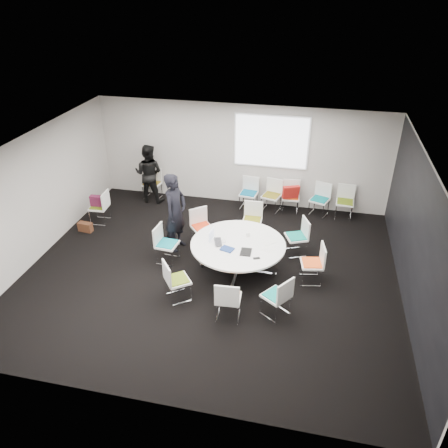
% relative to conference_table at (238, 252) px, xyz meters
% --- Properties ---
extents(room_shell, '(8.08, 7.08, 2.88)m').
position_rel_conference_table_xyz_m(room_shell, '(-0.48, -0.11, 0.88)').
color(room_shell, black).
rests_on(room_shell, ground).
extents(conference_table, '(2.02, 2.02, 0.73)m').
position_rel_conference_table_xyz_m(conference_table, '(0.00, 0.00, 0.00)').
color(conference_table, silver).
rests_on(conference_table, ground).
extents(projection_screen, '(1.90, 0.03, 1.35)m').
position_rel_conference_table_xyz_m(projection_screen, '(0.23, 3.35, 1.33)').
color(projection_screen, white).
rests_on(projection_screen, room_shell).
extents(chair_ring_a, '(0.53, 0.54, 0.88)m').
position_rel_conference_table_xyz_m(chair_ring_a, '(1.58, 0.00, -0.24)').
color(chair_ring_a, silver).
rests_on(chair_ring_a, ground).
extents(chair_ring_b, '(0.59, 0.60, 0.88)m').
position_rel_conference_table_xyz_m(chair_ring_b, '(1.19, 1.01, -0.24)').
color(chair_ring_b, silver).
rests_on(chair_ring_b, ground).
extents(chair_ring_c, '(0.47, 0.46, 0.88)m').
position_rel_conference_table_xyz_m(chair_ring_c, '(0.06, 1.54, -0.24)').
color(chair_ring_c, silver).
rests_on(chair_ring_c, ground).
extents(chair_ring_d, '(0.64, 0.64, 0.88)m').
position_rel_conference_table_xyz_m(chair_ring_d, '(-1.06, 0.96, -0.24)').
color(chair_ring_d, silver).
rests_on(chair_ring_d, ground).
extents(chair_ring_e, '(0.49, 0.50, 0.88)m').
position_rel_conference_table_xyz_m(chair_ring_e, '(-1.64, 0.06, -0.24)').
color(chair_ring_e, silver).
rests_on(chair_ring_e, ground).
extents(chair_ring_f, '(0.63, 0.64, 0.88)m').
position_rel_conference_table_xyz_m(chair_ring_f, '(-1.01, -1.15, -0.24)').
color(chair_ring_f, silver).
rests_on(chair_ring_f, ground).
extents(chair_ring_g, '(0.49, 0.48, 0.88)m').
position_rel_conference_table_xyz_m(chair_ring_g, '(0.10, -1.48, -0.24)').
color(chair_ring_g, silver).
rests_on(chair_ring_g, ground).
extents(chair_ring_h, '(0.63, 0.63, 0.88)m').
position_rel_conference_table_xyz_m(chair_ring_h, '(0.97, -1.21, -0.24)').
color(chair_ring_h, silver).
rests_on(chair_ring_h, ground).
extents(chair_back_a, '(0.50, 0.49, 0.88)m').
position_rel_conference_table_xyz_m(chair_back_a, '(-0.27, 3.01, -0.24)').
color(chair_back_a, silver).
rests_on(chair_back_a, ground).
extents(chair_back_b, '(0.56, 0.55, 0.88)m').
position_rel_conference_table_xyz_m(chair_back_b, '(0.36, 3.01, -0.24)').
color(chair_back_b, silver).
rests_on(chair_back_b, ground).
extents(chair_back_c, '(0.49, 0.48, 0.88)m').
position_rel_conference_table_xyz_m(chair_back_c, '(0.88, 3.05, -0.24)').
color(chair_back_c, silver).
rests_on(chair_back_c, ground).
extents(chair_back_d, '(0.58, 0.58, 0.88)m').
position_rel_conference_table_xyz_m(chair_back_d, '(1.65, 3.05, -0.24)').
color(chair_back_d, silver).
rests_on(chair_back_d, ground).
extents(chair_back_e, '(0.48, 0.47, 0.88)m').
position_rel_conference_table_xyz_m(chair_back_e, '(2.31, 3.05, -0.24)').
color(chair_back_e, silver).
rests_on(chair_back_e, ground).
extents(chair_spare_left, '(0.48, 0.49, 0.88)m').
position_rel_conference_table_xyz_m(chair_spare_left, '(-3.92, 1.40, -0.24)').
color(chair_spare_left, silver).
rests_on(chair_spare_left, ground).
extents(chair_person_back, '(0.52, 0.51, 0.88)m').
position_rel_conference_table_xyz_m(chair_person_back, '(-3.10, 3.05, -0.24)').
color(chair_person_back, silver).
rests_on(chair_person_back, ground).
extents(person_main, '(0.61, 0.78, 1.89)m').
position_rel_conference_table_xyz_m(person_main, '(-1.59, 0.66, 0.43)').
color(person_main, black).
rests_on(person_main, ground).
extents(person_back, '(0.82, 0.64, 1.68)m').
position_rel_conference_table_xyz_m(person_back, '(-3.10, 2.89, 0.32)').
color(person_back, black).
rests_on(person_back, ground).
extents(laptop, '(0.33, 0.41, 0.03)m').
position_rel_conference_table_xyz_m(laptop, '(-0.37, -0.04, 0.23)').
color(laptop, '#333338').
rests_on(laptop, conference_table).
extents(laptop_lid, '(0.05, 0.30, 0.22)m').
position_rel_conference_table_xyz_m(laptop_lid, '(-0.58, 0.02, 0.34)').
color(laptop_lid, silver).
rests_on(laptop_lid, conference_table).
extents(notebook_black, '(0.23, 0.31, 0.02)m').
position_rel_conference_table_xyz_m(notebook_black, '(0.22, -0.30, 0.22)').
color(notebook_black, black).
rests_on(notebook_black, conference_table).
extents(tablet_folio, '(0.31, 0.27, 0.03)m').
position_rel_conference_table_xyz_m(tablet_folio, '(-0.18, -0.28, 0.23)').
color(tablet_folio, navy).
rests_on(tablet_folio, conference_table).
extents(papers_right, '(0.36, 0.36, 0.00)m').
position_rel_conference_table_xyz_m(papers_right, '(0.63, 0.20, 0.22)').
color(papers_right, white).
rests_on(papers_right, conference_table).
extents(papers_front, '(0.34, 0.28, 0.00)m').
position_rel_conference_table_xyz_m(papers_front, '(0.65, -0.09, 0.22)').
color(papers_front, silver).
rests_on(papers_front, conference_table).
extents(cup, '(0.08, 0.08, 0.09)m').
position_rel_conference_table_xyz_m(cup, '(0.15, 0.34, 0.26)').
color(cup, white).
rests_on(cup, conference_table).
extents(phone, '(0.16, 0.12, 0.01)m').
position_rel_conference_table_xyz_m(phone, '(0.47, -0.47, 0.22)').
color(phone, black).
rests_on(phone, conference_table).
extents(maroon_bag, '(0.41, 0.17, 0.28)m').
position_rel_conference_table_xyz_m(maroon_bag, '(-3.94, 1.40, 0.10)').
color(maroon_bag, '#571734').
rests_on(maroon_bag, chair_spare_left).
extents(brown_bag, '(0.37, 0.19, 0.24)m').
position_rel_conference_table_xyz_m(brown_bag, '(-4.11, 0.88, -0.40)').
color(brown_bag, '#4B2918').
rests_on(brown_bag, ground).
extents(red_jacket, '(0.47, 0.32, 0.36)m').
position_rel_conference_table_xyz_m(red_jacket, '(0.88, 2.83, 0.18)').
color(red_jacket, '#A91914').
rests_on(red_jacket, chair_back_c).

